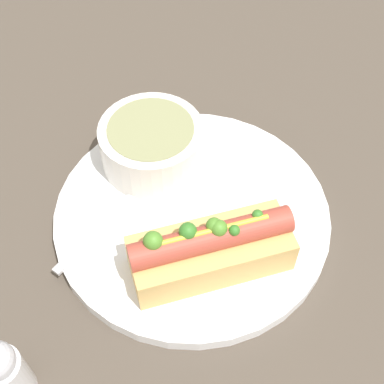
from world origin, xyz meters
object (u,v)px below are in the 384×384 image
Objects in this scene: soup_bowl at (152,144)px; salt_shaker at (4,372)px; spoon at (129,198)px; hot_dog at (210,249)px.

salt_shaker reaches higher than soup_bowl.
soup_bowl is 0.87× the size of spoon.
soup_bowl reaches higher than spoon.
soup_bowl is 0.06m from spoon.
spoon is (-0.03, -0.05, -0.02)m from soup_bowl.
soup_bowl is 0.27m from salt_shaker.
hot_dog reaches higher than salt_shaker.
soup_bowl is at bearing 63.47° from salt_shaker.
salt_shaker is (-0.17, -0.10, -0.00)m from hot_dog.
salt_shaker is at bearing -162.64° from hot_dog.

